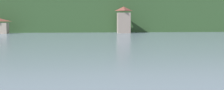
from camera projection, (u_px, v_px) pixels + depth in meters
name	position (u px, v px, depth m)	size (l,w,h in m)	color
wooded_hillside	(56.00, 16.00, 142.46)	(352.00, 61.87, 33.02)	#2D4C28
shore_building_central	(124.00, 20.00, 105.18)	(5.04, 5.01, 10.27)	gray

